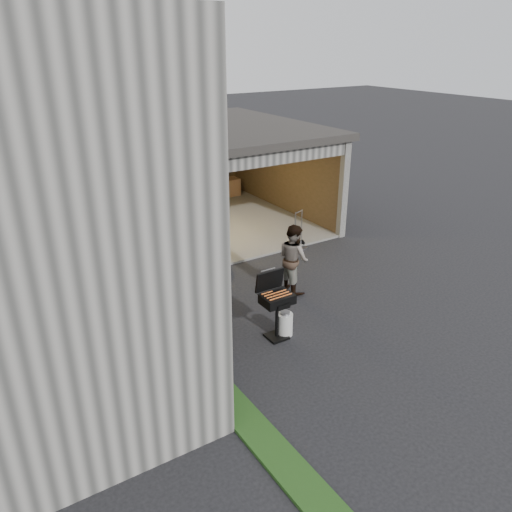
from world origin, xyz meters
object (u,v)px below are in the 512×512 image
(woman, at_px, (219,285))
(propane_tank, at_px, (285,324))
(minivan, at_px, (167,225))
(plywood_panel, at_px, (167,320))
(man, at_px, (293,258))
(hand_truck, at_px, (299,241))
(bbq_grill, at_px, (276,301))

(woman, bearing_deg, propane_tank, 65.70)
(woman, relative_size, propane_tank, 4.14)
(minivan, bearing_deg, plywood_panel, -106.14)
(woman, height_order, man, woman)
(woman, distance_m, hand_truck, 4.45)
(man, relative_size, bbq_grill, 1.19)
(propane_tank, distance_m, hand_truck, 4.29)
(woman, distance_m, propane_tank, 1.45)
(bbq_grill, bearing_deg, man, 44.48)
(woman, bearing_deg, bbq_grill, 59.97)
(propane_tank, xyz_separation_m, plywood_panel, (-1.93, 1.02, 0.20))
(man, height_order, hand_truck, man)
(man, xyz_separation_m, propane_tank, (-1.21, -1.40, -0.55))
(plywood_panel, relative_size, hand_truck, 0.82)
(hand_truck, bearing_deg, minivan, 128.94)
(minivan, distance_m, man, 4.03)
(plywood_panel, bearing_deg, minivan, 66.82)
(bbq_grill, distance_m, propane_tank, 0.58)
(woman, bearing_deg, hand_truck, 142.80)
(woman, bearing_deg, plywood_panel, -77.44)
(bbq_grill, bearing_deg, minivan, 89.50)
(minivan, height_order, hand_truck, minivan)
(bbq_grill, bearing_deg, propane_tank, -8.33)
(propane_tank, xyz_separation_m, hand_truck, (2.79, 3.26, -0.02))
(bbq_grill, bearing_deg, woman, 129.86)
(bbq_grill, relative_size, plywood_panel, 1.52)
(bbq_grill, relative_size, propane_tank, 2.90)
(minivan, xyz_separation_m, man, (1.35, -3.79, 0.14))
(propane_tank, bearing_deg, bbq_grill, 171.67)
(minivan, xyz_separation_m, hand_truck, (2.93, -1.93, -0.43))
(minivan, relative_size, bbq_grill, 3.51)
(man, bearing_deg, woman, 105.89)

